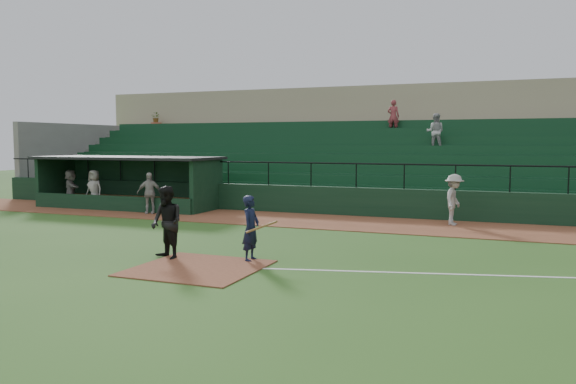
% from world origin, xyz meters
% --- Properties ---
extents(ground, '(90.00, 90.00, 0.00)m').
position_xyz_m(ground, '(0.00, 0.00, 0.00)').
color(ground, '#29511A').
rests_on(ground, ground).
extents(warning_track, '(40.00, 4.00, 0.03)m').
position_xyz_m(warning_track, '(0.00, 8.00, 0.01)').
color(warning_track, brown).
rests_on(warning_track, ground).
extents(home_plate_dirt, '(3.00, 3.00, 0.03)m').
position_xyz_m(home_plate_dirt, '(0.00, -1.00, 0.01)').
color(home_plate_dirt, brown).
rests_on(home_plate_dirt, ground).
extents(foul_line, '(17.49, 4.44, 0.01)m').
position_xyz_m(foul_line, '(8.00, 1.20, 0.01)').
color(foul_line, white).
rests_on(foul_line, ground).
extents(stadium_structure, '(38.00, 13.08, 6.40)m').
position_xyz_m(stadium_structure, '(-0.00, 16.46, 2.30)').
color(stadium_structure, black).
rests_on(stadium_structure, ground).
extents(dugout, '(8.90, 3.20, 2.42)m').
position_xyz_m(dugout, '(-9.75, 9.56, 1.33)').
color(dugout, black).
rests_on(dugout, ground).
extents(batter_at_plate, '(1.00, 0.68, 1.72)m').
position_xyz_m(batter_at_plate, '(0.83, 0.30, 0.86)').
color(batter_at_plate, black).
rests_on(batter_at_plate, ground).
extents(umpire, '(1.17, 1.07, 1.94)m').
position_xyz_m(umpire, '(-1.35, -0.28, 0.97)').
color(umpire, black).
rests_on(umpire, ground).
extents(runner, '(0.85, 1.30, 1.89)m').
position_xyz_m(runner, '(5.10, 8.78, 0.98)').
color(runner, '#A39E99').
rests_on(runner, warning_track).
extents(dugout_player_a, '(1.12, 0.85, 1.77)m').
position_xyz_m(dugout_player_a, '(-7.40, 7.48, 0.92)').
color(dugout_player_a, '#A5A09A').
rests_on(dugout_player_a, warning_track).
extents(dugout_player_b, '(0.91, 0.63, 1.79)m').
position_xyz_m(dugout_player_b, '(-10.79, 8.03, 0.92)').
color(dugout_player_b, gray).
rests_on(dugout_player_b, warning_track).
extents(dugout_player_c, '(1.57, 1.43, 1.74)m').
position_xyz_m(dugout_player_c, '(-12.71, 8.62, 0.90)').
color(dugout_player_c, gray).
rests_on(dugout_player_c, warning_track).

